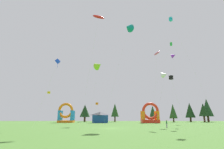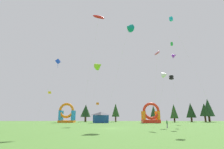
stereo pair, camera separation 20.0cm
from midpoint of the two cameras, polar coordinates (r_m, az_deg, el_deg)
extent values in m
plane|color=#47752D|center=(36.82, -0.19, -16.79)|extent=(120.00, 120.00, 0.00)
cone|color=purple|center=(78.18, 19.02, 5.73)|extent=(2.65, 2.58, 2.13)
cylinder|color=silver|center=(70.33, 18.94, -3.46)|extent=(5.13, 8.43, 26.72)
cube|color=yellow|center=(70.94, -19.46, -5.60)|extent=(1.06, 1.06, 0.35)
cube|color=yellow|center=(70.99, -19.43, -5.26)|extent=(1.06, 1.06, 0.35)
cylinder|color=silver|center=(68.98, -18.54, -9.89)|extent=(3.85, 1.91, 11.00)
cone|color=#0C7F7A|center=(51.08, 5.26, 14.69)|extent=(3.26, 3.27, 2.55)
cylinder|color=silver|center=(49.06, 1.25, -0.52)|extent=(6.95, 5.83, 26.16)
ellipsoid|color=#EA599E|center=(46.41, 14.07, 6.57)|extent=(1.56, 2.26, 0.89)
cylinder|color=silver|center=(45.55, 13.57, -4.58)|extent=(1.15, 2.96, 17.69)
pyramid|color=blue|center=(40.22, -16.86, 4.03)|extent=(0.88, 0.77, 0.95)
cylinder|color=blue|center=(40.07, -16.97, 2.99)|extent=(0.04, 0.04, 1.47)
cylinder|color=silver|center=(39.77, -20.43, -5.73)|extent=(4.28, 0.46, 13.82)
cube|color=green|center=(63.79, 18.34, 8.96)|extent=(0.61, 0.61, 0.50)
cube|color=green|center=(64.01, 18.30, 9.45)|extent=(0.61, 0.61, 0.50)
cylinder|color=silver|center=(58.66, 14.11, -2.33)|extent=(11.09, 0.17, 25.95)
cone|color=white|center=(46.88, 16.38, -0.02)|extent=(2.03, 2.03, 1.57)
cylinder|color=silver|center=(43.97, 15.14, -7.56)|extent=(3.68, 3.02, 12.57)
cube|color=black|center=(41.05, 18.28, -1.23)|extent=(0.94, 0.94, 0.38)
cube|color=black|center=(41.14, 18.23, -0.60)|extent=(0.94, 0.94, 0.38)
cylinder|color=silver|center=(39.72, 20.24, -8.09)|extent=(1.49, 1.89, 10.58)
cube|color=orange|center=(65.18, -4.80, -9.43)|extent=(1.04, 1.04, 0.35)
cube|color=orange|center=(65.21, -4.79, -9.06)|extent=(1.04, 1.04, 0.35)
cylinder|color=silver|center=(64.97, -5.33, -12.21)|extent=(1.05, 0.27, 6.77)
cone|color=#8CD826|center=(54.06, -4.32, 2.84)|extent=(3.30, 3.29, 2.60)
cylinder|color=silver|center=(51.19, -5.90, -6.07)|extent=(2.34, 2.56, 17.22)
cube|color=#19B7CC|center=(48.50, 18.20, 16.17)|extent=(0.91, 0.91, 0.42)
cube|color=#19B7CC|center=(48.74, 18.15, 16.69)|extent=(0.91, 0.91, 0.42)
cylinder|color=silver|center=(42.27, 24.09, 2.50)|extent=(5.41, 5.76, 25.81)
ellipsoid|color=red|center=(42.91, -4.33, 17.81)|extent=(3.14, 2.84, 1.29)
cylinder|color=silver|center=(37.17, -7.06, 2.34)|extent=(2.98, 2.27, 24.39)
cylinder|color=#724C8C|center=(40.07, 17.01, -15.38)|extent=(0.16, 0.16, 0.79)
cylinder|color=#724C8C|center=(40.21, 17.09, -15.37)|extent=(0.16, 0.16, 0.79)
cylinder|color=#33723F|center=(40.11, 16.98, -14.37)|extent=(0.39, 0.39, 0.62)
sphere|color=#D8AD84|center=(40.10, 16.94, -13.77)|extent=(0.21, 0.21, 0.21)
cube|color=orange|center=(73.61, -14.38, -14.29)|extent=(6.00, 4.12, 0.82)
cylinder|color=#268CD8|center=(72.79, -16.46, -12.39)|extent=(1.15, 1.15, 3.73)
cylinder|color=#268CD8|center=(71.59, -12.65, -12.60)|extent=(1.15, 1.15, 3.73)
cylinder|color=#268CD8|center=(75.64, -15.82, -12.44)|extent=(1.15, 1.15, 3.73)
cylinder|color=#268CD8|center=(74.49, -12.15, -12.64)|extent=(1.15, 1.15, 3.73)
torus|color=orange|center=(72.19, -14.49, -11.02)|extent=(5.77, 0.92, 5.77)
cube|color=red|center=(69.15, 12.07, -14.37)|extent=(6.37, 4.23, 1.14)
cylinder|color=orange|center=(67.15, 10.03, -12.69)|extent=(1.18, 1.18, 3.10)
cylinder|color=orange|center=(68.21, 14.43, -12.49)|extent=(1.18, 1.18, 3.10)
cylinder|color=orange|center=(70.15, 9.60, -12.72)|extent=(1.18, 1.18, 3.10)
cylinder|color=orange|center=(71.17, 13.83, -12.54)|extent=(1.18, 1.18, 3.10)
torus|color=red|center=(67.66, 12.18, -11.29)|extent=(6.13, 0.95, 6.13)
cube|color=#19478C|center=(68.29, -3.69, -13.95)|extent=(5.67, 3.21, 2.80)
pyramid|color=#3F3F47|center=(68.29, -3.67, -12.27)|extent=(5.67, 3.21, 1.22)
cylinder|color=#4C331E|center=(82.58, -8.66, -13.95)|extent=(0.82, 0.82, 2.08)
cone|color=#193819|center=(82.61, -8.57, -11.35)|extent=(4.57, 4.57, 5.44)
cylinder|color=#4C331E|center=(81.46, 0.99, -14.06)|extent=(0.62, 0.62, 2.21)
cone|color=#234C1E|center=(81.50, 0.98, -11.26)|extent=(3.43, 3.43, 5.77)
cylinder|color=#4C331E|center=(83.96, 13.01, -13.86)|extent=(0.57, 0.57, 1.79)
cone|color=#1E4221|center=(83.97, 12.88, -11.43)|extent=(3.18, 3.18, 5.33)
cylinder|color=#4C331E|center=(82.46, 19.11, -13.59)|extent=(0.61, 0.61, 1.52)
cone|color=#234C1E|center=(82.48, 18.91, -10.97)|extent=(3.40, 3.40, 6.04)
cylinder|color=#4C331E|center=(88.75, 23.83, -13.03)|extent=(0.76, 0.76, 1.81)
cone|color=#193819|center=(88.78, 23.58, -10.37)|extent=(4.24, 4.24, 6.48)
cylinder|color=#4C331E|center=(86.13, 27.41, -12.51)|extent=(0.72, 0.72, 2.43)
cone|color=#193819|center=(86.17, 27.13, -9.94)|extent=(3.97, 3.97, 5.33)
cylinder|color=#4C331E|center=(90.43, 28.40, -12.40)|extent=(0.85, 0.85, 2.35)
cone|color=#1E4221|center=(90.50, 28.05, -9.25)|extent=(4.75, 4.75, 7.64)
camera|label=1|loc=(0.10, -90.13, 0.03)|focal=28.71mm
camera|label=2|loc=(0.10, 89.87, -0.03)|focal=28.71mm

